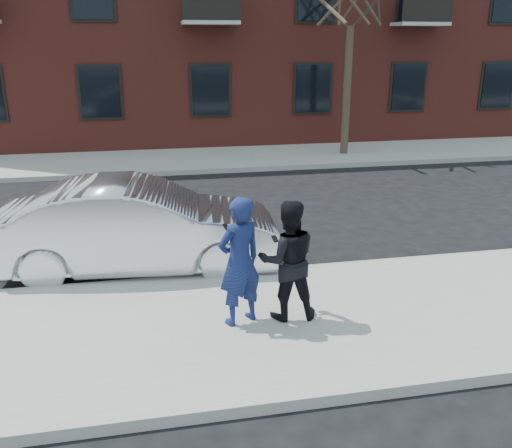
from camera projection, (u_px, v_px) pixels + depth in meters
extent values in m
plane|color=black|center=(311.00, 318.00, 7.92)|extent=(100.00, 100.00, 0.00)
cube|color=#9A9791|center=(317.00, 322.00, 7.67)|extent=(50.00, 3.50, 0.15)
cube|color=#999691|center=(285.00, 272.00, 9.34)|extent=(50.00, 0.10, 0.15)
cube|color=#9A9791|center=(215.00, 159.00, 18.36)|extent=(50.00, 3.50, 0.15)
cube|color=#999691|center=(222.00, 171.00, 16.68)|extent=(50.00, 0.10, 0.15)
cube|color=black|center=(313.00, 89.00, 19.97)|extent=(1.30, 0.06, 1.70)
cube|color=black|center=(498.00, 86.00, 21.38)|extent=(1.30, 0.06, 1.70)
cylinder|color=#33261E|center=(347.00, 92.00, 18.26)|extent=(0.26, 0.26, 4.20)
imported|color=silver|center=(139.00, 227.00, 9.35)|extent=(5.00, 2.10, 1.61)
imported|color=navy|center=(239.00, 261.00, 7.24)|extent=(0.78, 0.67, 1.80)
cube|color=black|center=(227.00, 228.00, 7.24)|extent=(0.12, 0.14, 0.08)
imported|color=black|center=(288.00, 260.00, 7.41)|extent=(0.87, 0.70, 1.71)
cube|color=black|center=(275.00, 239.00, 7.48)|extent=(0.08, 0.14, 0.06)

